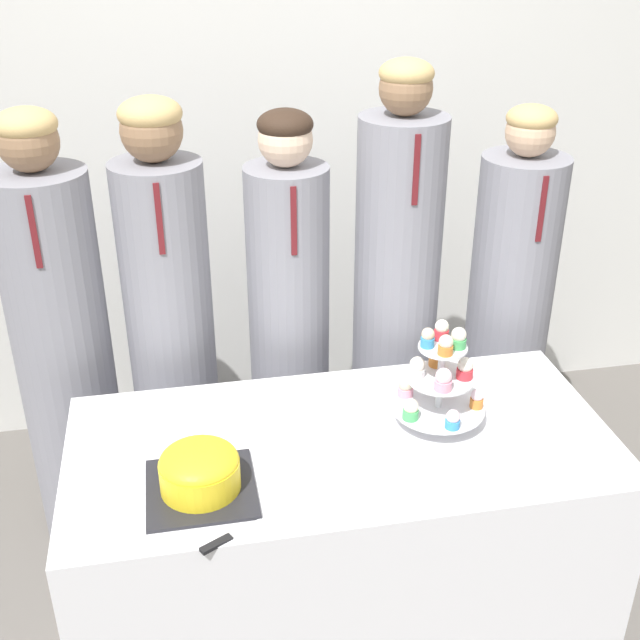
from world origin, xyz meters
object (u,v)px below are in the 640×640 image
at_px(round_cake, 200,471).
at_px(student_3, 395,313).
at_px(student_1, 172,341).
at_px(student_4, 507,323).
at_px(cupcake_stand, 440,378).
at_px(student_0, 65,357).
at_px(student_2, 289,338).
at_px(cake_knife, 234,535).

relative_size(round_cake, student_3, 0.17).
height_order(student_1, student_4, student_1).
relative_size(cupcake_stand, student_1, 0.20).
height_order(round_cake, student_4, student_4).
xyz_separation_m(student_0, student_1, (0.35, -0.00, 0.02)).
distance_m(cupcake_stand, student_3, 0.60).
height_order(student_0, student_2, student_0).
bearing_deg(student_0, cupcake_stand, -28.63).
height_order(student_2, student_3, student_3).
bearing_deg(student_1, student_2, -0.00).
relative_size(student_3, student_4, 1.11).
xyz_separation_m(student_2, student_3, (0.38, 0.00, 0.06)).
xyz_separation_m(cupcake_stand, student_2, (-0.33, 0.59, -0.16)).
relative_size(student_0, student_3, 0.94).
xyz_separation_m(cake_knife, student_0, (-0.47, 0.95, -0.01)).
bearing_deg(student_4, student_0, 180.00).
bearing_deg(student_3, round_cake, -133.16).
distance_m(cake_knife, student_4, 1.45).
height_order(student_0, student_3, student_3).
bearing_deg(student_2, round_cake, -114.31).
relative_size(cupcake_stand, student_3, 0.19).
xyz_separation_m(round_cake, student_2, (0.35, 0.77, -0.08)).
distance_m(cake_knife, cupcake_stand, 0.73).
height_order(student_0, student_4, student_0).
distance_m(cake_knife, student_1, 0.96).
bearing_deg(student_0, student_3, 0.00).
height_order(round_cake, student_2, student_2).
xyz_separation_m(round_cake, cupcake_stand, (0.68, 0.18, 0.08)).
bearing_deg(student_2, cupcake_stand, -60.56).
distance_m(cupcake_stand, student_4, 0.78).
height_order(round_cake, student_3, student_3).
xyz_separation_m(round_cake, student_4, (1.15, 0.77, -0.10)).
bearing_deg(cupcake_stand, student_4, 51.66).
height_order(student_2, student_4, student_2).
bearing_deg(cake_knife, student_4, 13.43).
height_order(cake_knife, cupcake_stand, cupcake_stand).
bearing_deg(student_0, student_2, -0.00).
bearing_deg(student_1, cake_knife, -83.14).
bearing_deg(student_3, student_4, -0.00).
xyz_separation_m(student_1, student_3, (0.78, 0.00, 0.03)).
distance_m(student_1, student_3, 0.78).
bearing_deg(cake_knife, student_3, 27.48).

